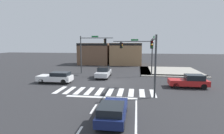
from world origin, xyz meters
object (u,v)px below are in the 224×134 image
Objects in this scene: car_red at (190,81)px; car_navy at (113,111)px; traffic_signal_northeast at (138,50)px; car_silver at (104,72)px; car_white at (56,77)px; traffic_signal_northwest at (92,47)px; traffic_signal_southeast at (154,53)px.

car_red reaches higher than car_navy.
traffic_signal_northeast reaches higher than car_silver.
car_silver is at bearing 22.18° from traffic_signal_northeast.
car_white is at bearing -50.54° from car_silver.
traffic_signal_northeast is 1.39× the size of car_red.
traffic_signal_northeast is at bearing -47.94° from car_red.
car_red is (5.91, -6.55, -3.24)m from traffic_signal_northeast.
traffic_signal_northwest reaches higher than car_red.
traffic_signal_southeast reaches higher than car_red.
car_silver is at bearing -49.93° from traffic_signal_northwest.
car_red is (13.35, -7.53, -3.57)m from traffic_signal_northwest.
car_navy is (8.60, -10.10, -0.05)m from car_white.
car_red is 0.99× the size of car_silver.
car_silver is (2.51, -2.99, -3.55)m from traffic_signal_northwest.
traffic_signal_northeast is 7.51m from traffic_signal_northwest.
car_white is at bearing 31.93° from traffic_signal_northeast.
car_silver is 14.84m from car_navy.
car_white is 0.99× the size of car_silver.
traffic_signal_northwest is 1.41× the size of car_silver.
car_white is (-2.80, -7.36, -3.59)m from traffic_signal_northwest.
traffic_signal_northwest is at bearing 18.37° from car_navy.
traffic_signal_northeast is at bearing 10.09° from traffic_signal_southeast.
traffic_signal_northwest is at bearing -110.82° from car_white.
traffic_signal_southeast is at bearing 168.10° from car_white.
car_white is (-16.14, 0.17, -0.02)m from car_red.
car_silver is (5.31, 4.37, 0.04)m from car_white.
car_red is at bearing 132.06° from traffic_signal_northeast.
traffic_signal_northwest is 18.75m from car_navy.
car_silver is (-6.50, 6.86, -3.32)m from traffic_signal_southeast.
traffic_signal_southeast is 12.53m from car_white.
traffic_signal_southeast is at bearing 28.16° from car_red.
traffic_signal_northeast reaches higher than car_navy.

